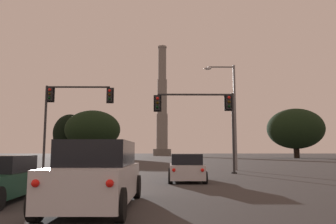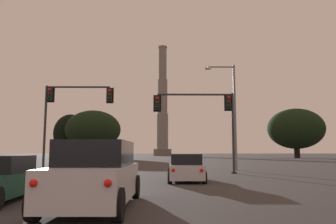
{
  "view_description": "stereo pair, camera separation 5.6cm",
  "coord_description": "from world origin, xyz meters",
  "px_view_note": "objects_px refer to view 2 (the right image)",
  "views": [
    {
      "loc": [
        1.82,
        -2.59,
        1.55
      ],
      "look_at": [
        2.22,
        29.87,
        5.5
      ],
      "focal_mm": 35.0,
      "sensor_mm": 36.0,
      "label": 1
    },
    {
      "loc": [
        1.88,
        -2.59,
        1.55
      ],
      "look_at": [
        2.22,
        29.87,
        5.5
      ],
      "focal_mm": 35.0,
      "sensor_mm": 36.0,
      "label": 2
    }
  ],
  "objects_px": {
    "smokestack": "(163,112)",
    "traffic_light_overhead_left": "(68,106)",
    "hatchback_right_lane_front": "(186,168)",
    "street_lamp": "(230,106)",
    "traffic_light_overhead_right": "(206,111)",
    "suv_center_lane_second": "(96,175)"
  },
  "relations": [
    {
      "from": "traffic_light_overhead_left",
      "to": "smokestack",
      "type": "height_order",
      "value": "smokestack"
    },
    {
      "from": "smokestack",
      "to": "traffic_light_overhead_right",
      "type": "bearing_deg",
      "value": -87.87
    },
    {
      "from": "traffic_light_overhead_right",
      "to": "suv_center_lane_second",
      "type": "bearing_deg",
      "value": -109.12
    },
    {
      "from": "hatchback_right_lane_front",
      "to": "traffic_light_overhead_left",
      "type": "xyz_separation_m",
      "value": [
        -8.7,
        7.6,
        4.44
      ]
    },
    {
      "from": "hatchback_right_lane_front",
      "to": "traffic_light_overhead_right",
      "type": "bearing_deg",
      "value": 73.58
    },
    {
      "from": "traffic_light_overhead_left",
      "to": "smokestack",
      "type": "xyz_separation_m",
      "value": [
        6.75,
        101.67,
        12.0
      ]
    },
    {
      "from": "smokestack",
      "to": "hatchback_right_lane_front",
      "type": "bearing_deg",
      "value": -88.98
    },
    {
      "from": "street_lamp",
      "to": "smokestack",
      "type": "height_order",
      "value": "smokestack"
    },
    {
      "from": "suv_center_lane_second",
      "to": "traffic_light_overhead_left",
      "type": "bearing_deg",
      "value": 110.35
    },
    {
      "from": "suv_center_lane_second",
      "to": "hatchback_right_lane_front",
      "type": "relative_size",
      "value": 1.19
    },
    {
      "from": "traffic_light_overhead_left",
      "to": "traffic_light_overhead_right",
      "type": "distance_m",
      "value": 10.72
    },
    {
      "from": "traffic_light_overhead_left",
      "to": "street_lamp",
      "type": "xyz_separation_m",
      "value": [
        13.21,
        2.41,
        0.34
      ]
    },
    {
      "from": "street_lamp",
      "to": "suv_center_lane_second",
      "type": "bearing_deg",
      "value": -112.54
    },
    {
      "from": "traffic_light_overhead_left",
      "to": "suv_center_lane_second",
      "type": "bearing_deg",
      "value": -70.44
    },
    {
      "from": "suv_center_lane_second",
      "to": "hatchback_right_lane_front",
      "type": "xyz_separation_m",
      "value": [
        3.06,
        8.25,
        -0.23
      ]
    },
    {
      "from": "hatchback_right_lane_front",
      "to": "street_lamp",
      "type": "relative_size",
      "value": 0.46
    },
    {
      "from": "traffic_light_overhead_right",
      "to": "smokestack",
      "type": "bearing_deg",
      "value": 92.13
    },
    {
      "from": "traffic_light_overhead_right",
      "to": "smokestack",
      "type": "xyz_separation_m",
      "value": [
        -3.84,
        103.22,
        12.62
      ]
    },
    {
      "from": "smokestack",
      "to": "traffic_light_overhead_left",
      "type": "bearing_deg",
      "value": -93.8
    },
    {
      "from": "suv_center_lane_second",
      "to": "hatchback_right_lane_front",
      "type": "distance_m",
      "value": 8.8
    },
    {
      "from": "traffic_light_overhead_right",
      "to": "street_lamp",
      "type": "distance_m",
      "value": 4.85
    },
    {
      "from": "traffic_light_overhead_right",
      "to": "smokestack",
      "type": "height_order",
      "value": "smokestack"
    }
  ]
}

